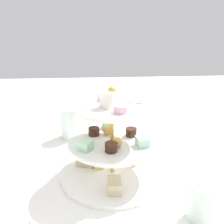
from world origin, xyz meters
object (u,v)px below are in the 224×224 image
Objects in this scene: butter_knife_left at (180,138)px; water_glass_mid_back at (203,202)px; water_glass_tall_right at (70,123)px; tiered_serving_stand at (112,149)px.

water_glass_mid_back reaches higher than butter_knife_left.
butter_knife_left is at bearing 174.09° from water_glass_tall_right.
butter_knife_left is at bearing -141.66° from tiered_serving_stand.
tiered_serving_stand reaches higher than water_glass_mid_back.
butter_knife_left is 0.39m from water_glass_mid_back.
tiered_serving_stand is 0.25m from water_glass_mid_back.
water_glass_tall_right is 1.31× the size of water_glass_mid_back.
water_glass_tall_right is at bearing -61.48° from tiered_serving_stand.
tiered_serving_stand is 0.34m from butter_knife_left.
water_glass_tall_right is 0.40m from butter_knife_left.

